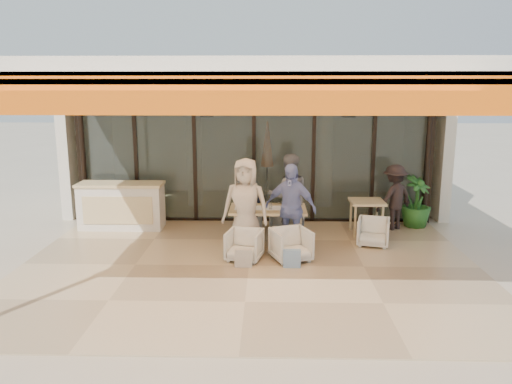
% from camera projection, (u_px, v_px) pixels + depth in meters
% --- Properties ---
extents(ground, '(70.00, 70.00, 0.00)m').
position_uv_depth(ground, '(249.00, 267.00, 8.72)').
color(ground, '#C6B293').
rests_on(ground, ground).
extents(terrace_floor, '(8.00, 6.00, 0.01)m').
position_uv_depth(terrace_floor, '(249.00, 267.00, 8.71)').
color(terrace_floor, tan).
rests_on(terrace_floor, ground).
extents(terrace_structure, '(8.00, 6.00, 3.40)m').
position_uv_depth(terrace_structure, '(248.00, 76.00, 7.78)').
color(terrace_structure, silver).
rests_on(terrace_structure, ground).
extents(glass_storefront, '(8.08, 0.10, 3.20)m').
position_uv_depth(glass_storefront, '(254.00, 153.00, 11.32)').
color(glass_storefront, '#9EADA3').
rests_on(glass_storefront, ground).
extents(interior_block, '(9.05, 3.62, 3.52)m').
position_uv_depth(interior_block, '(257.00, 119.00, 13.45)').
color(interior_block, silver).
rests_on(interior_block, ground).
extents(host_counter, '(1.85, 0.65, 1.04)m').
position_uv_depth(host_counter, '(122.00, 206.00, 10.92)').
color(host_counter, silver).
rests_on(host_counter, ground).
extents(dining_table, '(1.50, 0.90, 0.93)m').
position_uv_depth(dining_table, '(267.00, 211.00, 9.84)').
color(dining_table, '#DFC288').
rests_on(dining_table, ground).
extents(chair_far_left, '(0.61, 0.57, 0.61)m').
position_uv_depth(chair_far_left, '(249.00, 217.00, 10.85)').
color(chair_far_left, white).
rests_on(chair_far_left, ground).
extents(chair_far_right, '(0.77, 0.74, 0.63)m').
position_uv_depth(chair_far_right, '(287.00, 217.00, 10.82)').
color(chair_far_right, white).
rests_on(chair_far_right, ground).
extents(chair_near_left, '(0.71, 0.69, 0.62)m').
position_uv_depth(chair_near_left, '(244.00, 244.00, 8.99)').
color(chair_near_left, white).
rests_on(chair_near_left, ground).
extents(chair_near_right, '(0.81, 0.79, 0.66)m').
position_uv_depth(chair_near_right, '(291.00, 243.00, 8.96)').
color(chair_near_right, white).
rests_on(chair_near_right, ground).
extents(diner_navy, '(0.64, 0.51, 1.55)m').
position_uv_depth(diner_navy, '(248.00, 201.00, 10.26)').
color(diner_navy, '#1A2139').
rests_on(diner_navy, ground).
extents(diner_grey, '(0.94, 0.78, 1.76)m').
position_uv_depth(diner_grey, '(288.00, 197.00, 10.22)').
color(diner_grey, slate).
rests_on(diner_grey, ground).
extents(diner_cream, '(0.97, 0.73, 1.80)m').
position_uv_depth(diner_cream, '(246.00, 206.00, 9.36)').
color(diner_cream, beige).
rests_on(diner_cream, ground).
extents(diner_periwinkle, '(1.08, 0.74, 1.70)m').
position_uv_depth(diner_periwinkle, '(290.00, 208.00, 9.34)').
color(diner_periwinkle, '#7C8DCE').
rests_on(diner_periwinkle, ground).
extents(tote_bag_cream, '(0.30, 0.10, 0.34)m').
position_uv_depth(tote_bag_cream, '(243.00, 259.00, 8.63)').
color(tote_bag_cream, silver).
rests_on(tote_bag_cream, ground).
extents(tote_bag_blue, '(0.30, 0.10, 0.34)m').
position_uv_depth(tote_bag_blue, '(292.00, 259.00, 8.61)').
color(tote_bag_blue, '#99BFD8').
rests_on(tote_bag_blue, ground).
extents(side_table, '(0.70, 0.70, 0.74)m').
position_uv_depth(side_table, '(367.00, 206.00, 10.48)').
color(side_table, '#DFC288').
rests_on(side_table, ground).
extents(side_chair, '(0.72, 0.69, 0.62)m').
position_uv_depth(side_chair, '(373.00, 231.00, 9.81)').
color(side_chair, white).
rests_on(side_chair, ground).
extents(standing_woman, '(1.08, 0.96, 1.45)m').
position_uv_depth(standing_woman, '(394.00, 198.00, 10.82)').
color(standing_woman, black).
rests_on(standing_woman, ground).
extents(potted_palm, '(0.92, 0.92, 1.16)m').
position_uv_depth(potted_palm, '(416.00, 202.00, 11.05)').
color(potted_palm, '#1E5919').
rests_on(potted_palm, ground).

